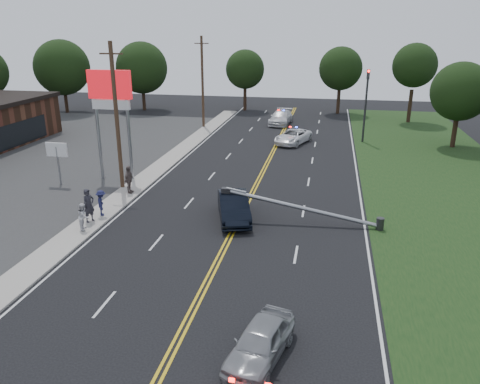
% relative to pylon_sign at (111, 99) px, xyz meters
% --- Properties ---
extents(ground, '(120.00, 120.00, 0.00)m').
position_rel_pylon_sign_xyz_m(ground, '(10.50, -14.00, -6.00)').
color(ground, black).
rests_on(ground, ground).
extents(sidewalk, '(1.80, 70.00, 0.12)m').
position_rel_pylon_sign_xyz_m(sidewalk, '(2.10, -4.00, -5.94)').
color(sidewalk, '#A09A90').
rests_on(sidewalk, ground).
extents(grass_verge, '(12.00, 80.00, 0.01)m').
position_rel_pylon_sign_xyz_m(grass_verge, '(24.00, -4.00, -5.99)').
color(grass_verge, black).
rests_on(grass_verge, ground).
extents(centerline_yellow, '(0.36, 80.00, 0.00)m').
position_rel_pylon_sign_xyz_m(centerline_yellow, '(10.50, -4.00, -5.99)').
color(centerline_yellow, gold).
rests_on(centerline_yellow, ground).
extents(pylon_sign, '(3.20, 0.35, 8.00)m').
position_rel_pylon_sign_xyz_m(pylon_sign, '(0.00, 0.00, 0.00)').
color(pylon_sign, gray).
rests_on(pylon_sign, ground).
extents(small_sign, '(1.60, 0.14, 3.10)m').
position_rel_pylon_sign_xyz_m(small_sign, '(-3.50, -2.00, -3.66)').
color(small_sign, gray).
rests_on(small_sign, ground).
extents(traffic_signal, '(0.28, 0.41, 7.05)m').
position_rel_pylon_sign_xyz_m(traffic_signal, '(18.80, 16.00, -1.79)').
color(traffic_signal, '#2D2D30').
rests_on(traffic_signal, ground).
extents(fallen_streetlight, '(9.36, 0.44, 1.91)m').
position_rel_pylon_sign_xyz_m(fallen_streetlight, '(14.69, -6.00, -5.08)').
color(fallen_streetlight, '#2D2D30').
rests_on(fallen_streetlight, ground).
extents(utility_pole_mid, '(1.60, 0.28, 10.00)m').
position_rel_pylon_sign_xyz_m(utility_pole_mid, '(1.30, -2.00, -0.91)').
color(utility_pole_mid, '#382619').
rests_on(utility_pole_mid, ground).
extents(utility_pole_far, '(1.60, 0.28, 10.00)m').
position_rel_pylon_sign_xyz_m(utility_pole_far, '(1.30, 20.00, -0.91)').
color(utility_pole_far, '#382619').
rests_on(utility_pole_far, ground).
extents(tree_4, '(7.13, 7.13, 9.46)m').
position_rel_pylon_sign_xyz_m(tree_4, '(-19.41, 26.25, -0.11)').
color(tree_4, black).
rests_on(tree_4, ground).
extents(tree_5, '(6.88, 6.88, 9.14)m').
position_rel_pylon_sign_xyz_m(tree_5, '(-9.94, 30.13, -0.31)').
color(tree_5, black).
rests_on(tree_5, ground).
extents(tree_6, '(5.20, 5.20, 8.12)m').
position_rel_pylon_sign_xyz_m(tree_6, '(3.81, 32.63, -0.50)').
color(tree_6, black).
rests_on(tree_6, ground).
extents(tree_7, '(5.54, 5.54, 8.59)m').
position_rel_pylon_sign_xyz_m(tree_7, '(16.43, 32.37, -0.19)').
color(tree_7, black).
rests_on(tree_7, ground).
extents(tree_8, '(5.09, 5.09, 9.21)m').
position_rel_pylon_sign_xyz_m(tree_8, '(24.79, 27.79, 0.64)').
color(tree_8, black).
rests_on(tree_8, ground).
extents(tree_9, '(5.38, 5.38, 7.94)m').
position_rel_pylon_sign_xyz_m(tree_9, '(27.14, 15.44, -0.76)').
color(tree_9, black).
rests_on(tree_9, ground).
extents(crashed_sedan, '(2.98, 5.08, 1.58)m').
position_rel_pylon_sign_xyz_m(crashed_sedan, '(10.19, -6.03, -5.21)').
color(crashed_sedan, black).
rests_on(crashed_sedan, ground).
extents(waiting_sedan, '(2.41, 4.09, 1.31)m').
position_rel_pylon_sign_xyz_m(waiting_sedan, '(13.59, -18.08, -5.34)').
color(waiting_sedan, gray).
rests_on(waiting_sedan, ground).
extents(emergency_a, '(3.84, 5.45, 1.38)m').
position_rel_pylon_sign_xyz_m(emergency_a, '(12.01, 14.03, -5.31)').
color(emergency_a, white).
rests_on(emergency_a, ground).
extents(emergency_b, '(2.64, 5.61, 1.58)m').
position_rel_pylon_sign_xyz_m(emergency_b, '(9.77, 23.61, -5.21)').
color(emergency_b, silver).
rests_on(emergency_b, ground).
extents(bystander_a, '(0.74, 0.86, 1.99)m').
position_rel_pylon_sign_xyz_m(bystander_a, '(2.12, -8.25, -4.88)').
color(bystander_a, '#26252D').
rests_on(bystander_a, sidewalk).
extents(bystander_b, '(0.78, 0.89, 1.53)m').
position_rel_pylon_sign_xyz_m(bystander_b, '(2.36, -9.34, -5.11)').
color(bystander_b, silver).
rests_on(bystander_b, sidewalk).
extents(bystander_c, '(0.96, 1.16, 1.56)m').
position_rel_pylon_sign_xyz_m(bystander_c, '(2.37, -7.22, -5.10)').
color(bystander_c, '#1B1E45').
rests_on(bystander_c, sidewalk).
extents(bystander_d, '(0.47, 1.11, 1.89)m').
position_rel_pylon_sign_xyz_m(bystander_d, '(2.33, -3.11, -4.93)').
color(bystander_d, '#61524E').
rests_on(bystander_d, sidewalk).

